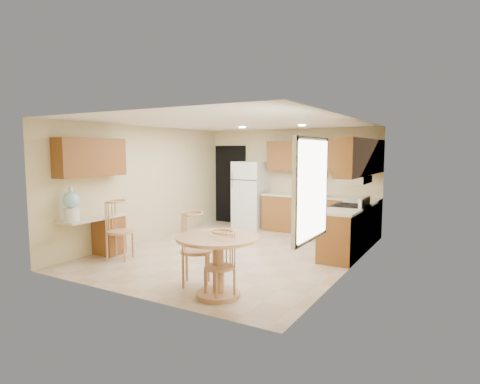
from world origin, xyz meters
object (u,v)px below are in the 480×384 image
Objects in this scene: chair_table_b at (216,260)px; chair_desk at (115,225)px; refrigerator at (250,195)px; dining_table at (218,257)px; stove at (349,228)px; water_crock at (71,206)px; chair_table_a at (192,243)px.

chair_table_b is 2.73m from chair_desk.
refrigerator is at bearing -41.31° from chair_table_b.
dining_table is at bearing -43.13° from chair_table_b.
dining_table is (-0.89, -3.34, 0.08)m from stove.
dining_table is at bearing -0.76° from water_crock.
stove is (2.88, -1.22, -0.38)m from refrigerator.
refrigerator is at bearing 169.24° from chair_table_a.
dining_table is 1.25× the size of chair_table_b.
water_crock is at bearing -59.10° from chair_desk.
dining_table is at bearing -104.88° from stove.
chair_desk reaches higher than dining_table.
water_crock is at bearing -103.08° from refrigerator.
chair_desk is at bearing 167.17° from dining_table.
stove is 4.44m from chair_desk.
stove is 1.87× the size of water_crock.
dining_table is 3.08m from water_crock.
refrigerator is at bearing 157.01° from stove.
chair_table_a reaches higher than chair_table_b.
chair_table_a is 1.18× the size of chair_table_b.
chair_desk is at bearing -131.01° from chair_table_a.
stove is at bearing 108.63° from chair_desk.
refrigerator is 4.64m from water_crock.
stove reaches higher than chair_table_a.
chair_table_a reaches higher than dining_table.
refrigerator is 5.12m from chair_table_b.
water_crock reaches higher than dining_table.
water_crock is (-3.04, 0.04, 0.49)m from dining_table.
water_crock is at bearing -139.94° from stove.
chair_table_b is 3.13m from water_crock.
chair_desk is at bearing -141.63° from stove.
chair_table_a is (-0.55, 0.15, 0.10)m from dining_table.
stove is 5.16m from water_crock.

